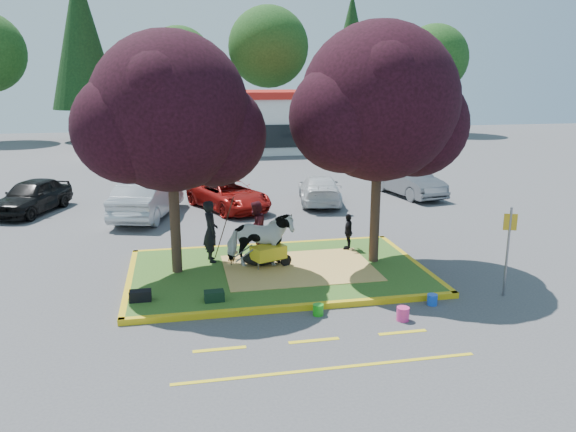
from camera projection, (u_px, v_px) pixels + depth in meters
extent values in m
plane|color=#424244|center=(278.00, 274.00, 15.90)|extent=(90.00, 90.00, 0.00)
cube|color=#315B1C|center=(278.00, 272.00, 15.89)|extent=(8.00, 5.00, 0.15)
cube|color=gold|center=(298.00, 307.00, 13.43)|extent=(8.30, 0.16, 0.15)
cube|color=gold|center=(264.00, 246.00, 18.34)|extent=(8.30, 0.16, 0.15)
cube|color=gold|center=(129.00, 282.00, 15.10)|extent=(0.16, 5.30, 0.15)
cube|color=gold|center=(413.00, 263.00, 16.67)|extent=(0.16, 5.30, 0.15)
cube|color=#E7B85F|center=(299.00, 268.00, 15.98)|extent=(4.20, 3.00, 0.01)
cylinder|color=black|center=(174.00, 210.00, 15.29)|extent=(0.28, 0.28, 3.53)
sphere|color=black|center=(169.00, 112.00, 14.65)|extent=(4.20, 4.20, 4.20)
sphere|color=black|center=(214.00, 134.00, 15.21)|extent=(2.86, 2.86, 2.86)
sphere|color=black|center=(128.00, 128.00, 14.25)|extent=(2.86, 2.86, 2.86)
cylinder|color=black|center=(376.00, 200.00, 16.17)|extent=(0.28, 0.28, 3.70)
sphere|color=black|center=(379.00, 102.00, 15.50)|extent=(4.40, 4.40, 4.40)
sphere|color=black|center=(416.00, 125.00, 16.08)|extent=(2.99, 2.99, 2.99)
sphere|color=black|center=(344.00, 118.00, 15.10)|extent=(2.99, 2.99, 2.99)
cube|color=yellow|center=(220.00, 349.00, 11.52)|extent=(1.10, 0.12, 0.01)
cube|color=yellow|center=(314.00, 341.00, 11.91)|extent=(1.10, 0.12, 0.01)
cube|color=yellow|center=(403.00, 332.00, 12.29)|extent=(1.10, 0.12, 0.01)
cube|color=yellow|center=(329.00, 369.00, 10.77)|extent=(6.00, 0.10, 0.01)
cube|color=silver|center=(237.00, 123.00, 42.44)|extent=(20.00, 8.00, 4.00)
cube|color=red|center=(237.00, 94.00, 41.92)|extent=(20.40, 8.40, 0.50)
cube|color=black|center=(244.00, 137.00, 38.73)|extent=(19.00, 0.10, 1.60)
cylinder|color=black|center=(88.00, 118.00, 48.71)|extent=(0.44, 0.44, 3.92)
cone|color=black|center=(81.00, 37.00, 47.09)|extent=(5.60, 5.60, 11.90)
cylinder|color=black|center=(182.00, 120.00, 51.77)|extent=(0.44, 0.44, 3.08)
sphere|color=#143811|center=(179.00, 61.00, 50.50)|extent=(6.16, 6.16, 6.16)
cylinder|color=black|center=(269.00, 117.00, 52.29)|extent=(0.44, 0.44, 3.64)
sphere|color=#143811|center=(268.00, 47.00, 50.78)|extent=(7.28, 7.28, 7.28)
cylinder|color=black|center=(349.00, 116.00, 54.31)|extent=(0.44, 0.44, 3.50)
cone|color=black|center=(351.00, 51.00, 52.86)|extent=(5.00, 5.00, 10.62)
cylinder|color=black|center=(431.00, 117.00, 54.92)|extent=(0.44, 0.44, 3.22)
sphere|color=#143811|center=(434.00, 58.00, 53.59)|extent=(6.44, 6.44, 6.44)
imported|color=white|center=(260.00, 240.00, 15.91)|extent=(1.95, 1.01, 1.59)
ellipsoid|color=black|center=(260.00, 258.00, 16.18)|extent=(1.14, 0.81, 0.44)
imported|color=black|center=(211.00, 231.00, 16.38)|extent=(0.53, 0.72, 1.82)
imported|color=#43131B|center=(256.00, 228.00, 17.13)|extent=(0.96, 1.00, 1.63)
imported|color=black|center=(348.00, 232.00, 17.58)|extent=(0.55, 0.73, 1.15)
cylinder|color=black|center=(286.00, 260.00, 16.11)|extent=(0.33, 0.19, 0.33)
cylinder|color=slate|center=(258.00, 266.00, 15.76)|extent=(0.04, 0.04, 0.24)
cylinder|color=slate|center=(256.00, 262.00, 16.15)|extent=(0.04, 0.04, 0.24)
cube|color=gold|center=(268.00, 252.00, 15.94)|extent=(1.07, 0.87, 0.37)
cylinder|color=slate|center=(245.00, 255.00, 15.61)|extent=(0.57, 0.27, 0.31)
cylinder|color=slate|center=(243.00, 251.00, 16.00)|extent=(0.57, 0.27, 0.31)
cube|color=black|center=(140.00, 296.00, 13.61)|extent=(0.52, 0.28, 0.26)
cube|color=black|center=(214.00, 296.00, 13.61)|extent=(0.49, 0.31, 0.25)
cylinder|color=slate|center=(507.00, 252.00, 14.08)|extent=(0.06, 0.06, 2.32)
cube|color=#C49317|center=(510.00, 222.00, 13.89)|extent=(0.32, 0.14, 0.42)
cylinder|color=#1CA118|center=(318.00, 310.00, 13.15)|extent=(0.27, 0.27, 0.27)
cylinder|color=#DB307C|center=(403.00, 314.00, 12.87)|extent=(0.38, 0.38, 0.32)
cylinder|color=blue|center=(432.00, 300.00, 13.75)|extent=(0.32, 0.32, 0.27)
imported|color=black|center=(32.00, 196.00, 22.92)|extent=(2.95, 4.43, 1.40)
imported|color=#AFB2B8|center=(148.00, 198.00, 22.20)|extent=(2.88, 5.00, 1.56)
imported|color=maroon|center=(229.00, 195.00, 23.54)|extent=(3.69, 4.90, 1.24)
imported|color=silver|center=(319.00, 189.00, 24.74)|extent=(2.46, 4.50, 1.24)
imported|color=slate|center=(409.00, 181.00, 26.24)|extent=(2.28, 4.52, 1.42)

